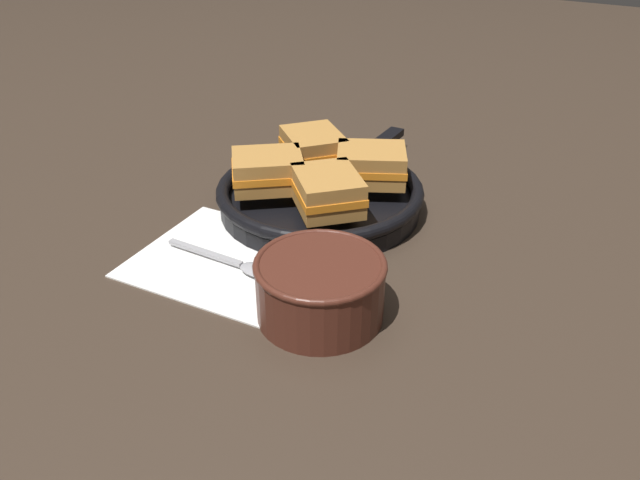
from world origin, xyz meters
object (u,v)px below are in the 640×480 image
object	(u,v)px
sandwich_near_left	(268,171)
sandwich_far_right	(313,148)
spoon	(244,265)
sandwich_far_left	(371,165)
skillet	(321,196)
soup_bowl	(320,285)
sandwich_near_right	(328,191)

from	to	relation	value
sandwich_near_left	sandwich_far_right	size ratio (longest dim) A/B	1.00
spoon	sandwich_far_left	world-z (taller)	sandwich_far_left
skillet	sandwich_far_right	bearing A→B (deg)	129.71
soup_bowl	skillet	distance (m)	0.24
sandwich_far_left	sandwich_far_right	size ratio (longest dim) A/B	0.98
sandwich_near_right	sandwich_far_left	xyz separation A→B (m)	(0.01, 0.10, 0.00)
spoon	sandwich_far_left	bearing A→B (deg)	75.20
spoon	sandwich_near_left	size ratio (longest dim) A/B	1.32
soup_bowl	sandwich_far_right	size ratio (longest dim) A/B	1.13
skillet	sandwich_far_left	distance (m)	0.08
sandwich_near_left	sandwich_far_right	xyz separation A→B (m)	(0.01, 0.10, 0.00)
spoon	sandwich_near_right	distance (m)	0.14
skillet	sandwich_far_left	world-z (taller)	sandwich_far_left
skillet	sandwich_near_right	xyz separation A→B (m)	(0.04, -0.06, 0.04)
skillet	sandwich_far_right	xyz separation A→B (m)	(-0.04, 0.05, 0.04)
spoon	sandwich_near_left	world-z (taller)	sandwich_near_left
skillet	soup_bowl	bearing A→B (deg)	-59.42
sandwich_near_right	sandwich_far_right	xyz separation A→B (m)	(-0.09, 0.11, 0.00)
sandwich_near_left	sandwich_far_left	bearing A→B (deg)	38.62
sandwich_near_left	sandwich_near_right	bearing A→B (deg)	-6.38
spoon	sandwich_far_right	distance (m)	0.25
soup_bowl	spoon	world-z (taller)	soup_bowl
soup_bowl	sandwich_near_right	size ratio (longest dim) A/B	1.14
sandwich_near_left	sandwich_far_left	distance (m)	0.14
spoon	skillet	bearing A→B (deg)	89.22
sandwich_far_right	sandwich_near_right	bearing A→B (deg)	-51.38
sandwich_near_left	sandwich_near_right	world-z (taller)	same
skillet	spoon	bearing A→B (deg)	-89.57
sandwich_near_right	sandwich_far_left	distance (m)	0.10
sandwich_far_right	spoon	bearing A→B (deg)	-79.01
soup_bowl	sandwich_near_right	xyz separation A→B (m)	(-0.08, 0.15, 0.03)
sandwich_near_right	sandwich_far_left	size ratio (longest dim) A/B	1.02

